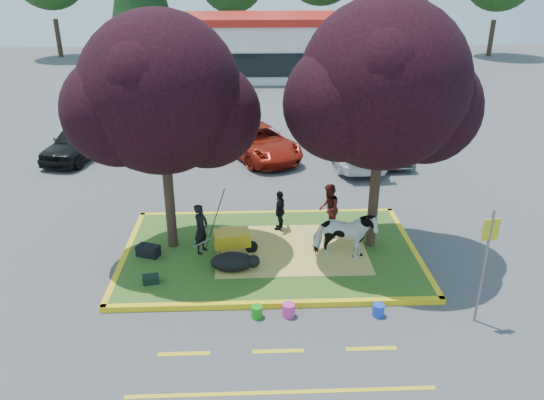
{
  "coord_description": "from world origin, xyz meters",
  "views": [
    {
      "loc": [
        -0.51,
        -13.24,
        7.46
      ],
      "look_at": [
        0.07,
        0.5,
        1.47
      ],
      "focal_mm": 35.0,
      "sensor_mm": 36.0,
      "label": 1
    }
  ],
  "objects_px": {
    "sign_post": "(486,254)",
    "car_silver": "(176,138)",
    "car_black": "(78,142)",
    "bucket_blue": "(378,310)",
    "wheelbarrow": "(232,238)",
    "handler": "(201,229)",
    "bucket_green": "(257,312)",
    "bucket_pink": "(289,310)",
    "cow": "(344,236)",
    "calf": "(232,262)"
  },
  "relations": [
    {
      "from": "car_black",
      "to": "car_silver",
      "type": "xyz_separation_m",
      "value": [
        4.07,
        0.57,
        -0.06
      ]
    },
    {
      "from": "sign_post",
      "to": "car_black",
      "type": "height_order",
      "value": "sign_post"
    },
    {
      "from": "car_black",
      "to": "car_silver",
      "type": "bearing_deg",
      "value": 21.91
    },
    {
      "from": "car_silver",
      "to": "car_black",
      "type": "bearing_deg",
      "value": -15.52
    },
    {
      "from": "bucket_pink",
      "to": "car_black",
      "type": "relative_size",
      "value": 0.08
    },
    {
      "from": "handler",
      "to": "car_silver",
      "type": "distance_m",
      "value": 9.63
    },
    {
      "from": "wheelbarrow",
      "to": "bucket_pink",
      "type": "distance_m",
      "value": 3.15
    },
    {
      "from": "bucket_green",
      "to": "car_black",
      "type": "relative_size",
      "value": 0.07
    },
    {
      "from": "wheelbarrow",
      "to": "bucket_blue",
      "type": "bearing_deg",
      "value": -49.18
    },
    {
      "from": "calf",
      "to": "wheelbarrow",
      "type": "distance_m",
      "value": 0.94
    },
    {
      "from": "car_silver",
      "to": "calf",
      "type": "bearing_deg",
      "value": 81.21
    },
    {
      "from": "wheelbarrow",
      "to": "bucket_pink",
      "type": "bearing_deg",
      "value": -73.44
    },
    {
      "from": "wheelbarrow",
      "to": "bucket_blue",
      "type": "xyz_separation_m",
      "value": [
        3.48,
        -2.87,
        -0.46
      ]
    },
    {
      "from": "sign_post",
      "to": "bucket_blue",
      "type": "xyz_separation_m",
      "value": [
        -2.19,
        0.28,
        -1.6
      ]
    },
    {
      "from": "cow",
      "to": "bucket_green",
      "type": "xyz_separation_m",
      "value": [
        -2.41,
        -2.35,
        -0.72
      ]
    },
    {
      "from": "cow",
      "to": "calf",
      "type": "distance_m",
      "value": 3.09
    },
    {
      "from": "calf",
      "to": "sign_post",
      "type": "height_order",
      "value": "sign_post"
    },
    {
      "from": "wheelbarrow",
      "to": "bucket_blue",
      "type": "distance_m",
      "value": 4.53
    },
    {
      "from": "bucket_pink",
      "to": "calf",
      "type": "bearing_deg",
      "value": 125.77
    },
    {
      "from": "handler",
      "to": "car_black",
      "type": "distance_m",
      "value": 10.68
    },
    {
      "from": "handler",
      "to": "car_black",
      "type": "height_order",
      "value": "handler"
    },
    {
      "from": "handler",
      "to": "bucket_green",
      "type": "xyz_separation_m",
      "value": [
        1.49,
        -2.93,
        -0.73
      ]
    },
    {
      "from": "bucket_blue",
      "to": "bucket_green",
      "type": "bearing_deg",
      "value": 178.78
    },
    {
      "from": "sign_post",
      "to": "bucket_blue",
      "type": "distance_m",
      "value": 2.73
    },
    {
      "from": "car_silver",
      "to": "bucket_blue",
      "type": "bearing_deg",
      "value": 93.02
    },
    {
      "from": "sign_post",
      "to": "car_silver",
      "type": "xyz_separation_m",
      "value": [
        -8.41,
        12.72,
        -1.1
      ]
    },
    {
      "from": "bucket_green",
      "to": "wheelbarrow",
      "type": "bearing_deg",
      "value": 102.7
    },
    {
      "from": "calf",
      "to": "wheelbarrow",
      "type": "bearing_deg",
      "value": 73.77
    },
    {
      "from": "calf",
      "to": "bucket_blue",
      "type": "bearing_deg",
      "value": -47.02
    },
    {
      "from": "bucket_blue",
      "to": "car_black",
      "type": "xyz_separation_m",
      "value": [
        -10.29,
        11.86,
        0.56
      ]
    },
    {
      "from": "bucket_green",
      "to": "car_silver",
      "type": "bearing_deg",
      "value": 105.24
    },
    {
      "from": "bucket_green",
      "to": "car_silver",
      "type": "distance_m",
      "value": 12.84
    },
    {
      "from": "cow",
      "to": "car_silver",
      "type": "relative_size",
      "value": 0.43
    },
    {
      "from": "bucket_green",
      "to": "bucket_blue",
      "type": "relative_size",
      "value": 0.98
    },
    {
      "from": "bucket_green",
      "to": "bucket_pink",
      "type": "bearing_deg",
      "value": 1.0
    },
    {
      "from": "bucket_green",
      "to": "cow",
      "type": "bearing_deg",
      "value": 44.26
    },
    {
      "from": "calf",
      "to": "bucket_green",
      "type": "relative_size",
      "value": 3.92
    },
    {
      "from": "cow",
      "to": "wheelbarrow",
      "type": "relative_size",
      "value": 0.95
    },
    {
      "from": "handler",
      "to": "sign_post",
      "type": "relative_size",
      "value": 0.52
    },
    {
      "from": "calf",
      "to": "bucket_blue",
      "type": "height_order",
      "value": "calf"
    },
    {
      "from": "cow",
      "to": "handler",
      "type": "relative_size",
      "value": 1.17
    },
    {
      "from": "cow",
      "to": "wheelbarrow",
      "type": "bearing_deg",
      "value": 86.89
    },
    {
      "from": "bucket_green",
      "to": "car_black",
      "type": "height_order",
      "value": "car_black"
    },
    {
      "from": "car_black",
      "to": "car_silver",
      "type": "height_order",
      "value": "car_black"
    },
    {
      "from": "wheelbarrow",
      "to": "bucket_pink",
      "type": "xyz_separation_m",
      "value": [
        1.38,
        -2.8,
        -0.45
      ]
    },
    {
      "from": "car_silver",
      "to": "handler",
      "type": "bearing_deg",
      "value": 77.71
    },
    {
      "from": "bucket_green",
      "to": "bucket_pink",
      "type": "height_order",
      "value": "bucket_pink"
    },
    {
      "from": "wheelbarrow",
      "to": "cow",
      "type": "bearing_deg",
      "value": -18.29
    },
    {
      "from": "bucket_pink",
      "to": "bucket_blue",
      "type": "distance_m",
      "value": 2.1
    },
    {
      "from": "calf",
      "to": "car_black",
      "type": "bearing_deg",
      "value": 107.03
    }
  ]
}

